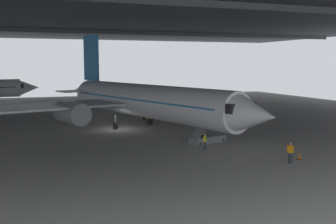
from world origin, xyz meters
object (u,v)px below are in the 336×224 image
(baggage_tug, at_px, (150,116))
(traffic_cone_orange, at_px, (300,156))
(airplane_main, at_px, (143,101))
(crew_worker_near_nose, at_px, (290,151))
(boarding_stairs, at_px, (208,135))
(crew_worker_by_stairs, at_px, (205,141))

(baggage_tug, bearing_deg, traffic_cone_orange, -80.62)
(airplane_main, height_order, crew_worker_near_nose, airplane_main)
(boarding_stairs, relative_size, baggage_tug, 1.96)
(airplane_main, bearing_deg, crew_worker_near_nose, -72.40)
(traffic_cone_orange, bearing_deg, airplane_main, 112.30)
(crew_worker_by_stairs, bearing_deg, baggage_tug, 86.35)
(crew_worker_by_stairs, bearing_deg, crew_worker_near_nose, -57.73)
(crew_worker_by_stairs, distance_m, baggage_tug, 22.13)
(airplane_main, height_order, baggage_tug, airplane_main)
(boarding_stairs, height_order, traffic_cone_orange, boarding_stairs)
(airplane_main, distance_m, crew_worker_by_stairs, 14.17)
(baggage_tug, bearing_deg, crew_worker_near_nose, -83.97)
(crew_worker_near_nose, xyz_separation_m, crew_worker_by_stairs, (-4.49, 7.12, -0.11))
(boarding_stairs, distance_m, crew_worker_near_nose, 10.77)
(baggage_tug, bearing_deg, crew_worker_by_stairs, -93.65)
(airplane_main, distance_m, boarding_stairs, 11.53)
(boarding_stairs, relative_size, traffic_cone_orange, 8.11)
(boarding_stairs, relative_size, crew_worker_near_nose, 2.78)
(crew_worker_near_nose, height_order, traffic_cone_orange, crew_worker_near_nose)
(airplane_main, relative_size, crew_worker_by_stairs, 24.93)
(crew_worker_near_nose, xyz_separation_m, traffic_cone_orange, (1.60, 0.81, -0.71))
(crew_worker_near_nose, relative_size, traffic_cone_orange, 2.92)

